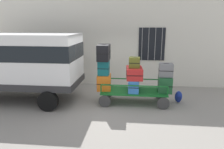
{
  "coord_description": "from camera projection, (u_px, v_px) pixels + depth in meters",
  "views": [
    {
      "loc": [
        0.72,
        -7.42,
        2.91
      ],
      "look_at": [
        -0.05,
        0.05,
        1.08
      ],
      "focal_mm": 33.41,
      "sensor_mm": 36.0,
      "label": 1
    }
  ],
  "objects": [
    {
      "name": "luggage_cart",
      "position": [
        134.0,
        93.0,
        7.81
      ],
      "size": [
        2.5,
        1.11,
        0.48
      ],
      "color": "#146023",
      "rests_on": "ground"
    },
    {
      "name": "suitcase_center_bottom",
      "position": [
        165.0,
        84.0,
        7.62
      ],
      "size": [
        0.52,
        0.67,
        0.57
      ],
      "color": "#194C28",
      "rests_on": "luggage_cart"
    },
    {
      "name": "suitcase_left_bottom",
      "position": [
        104.0,
        82.0,
        7.86
      ],
      "size": [
        0.57,
        0.63,
        0.58
      ],
      "color": "orange",
      "rests_on": "luggage_cart"
    },
    {
      "name": "suitcase_left_middle",
      "position": [
        104.0,
        68.0,
        7.67
      ],
      "size": [
        0.42,
        0.36,
        0.55
      ],
      "color": "#0F5960",
      "rests_on": "suitcase_left_bottom"
    },
    {
      "name": "suitcase_center_middle",
      "position": [
        166.0,
        70.0,
        7.47
      ],
      "size": [
        0.5,
        0.38,
        0.49
      ],
      "color": "slate",
      "rests_on": "suitcase_center_bottom"
    },
    {
      "name": "suitcase_midleft_bottom",
      "position": [
        134.0,
        85.0,
        7.74
      ],
      "size": [
        0.42,
        0.89,
        0.47
      ],
      "color": "#3372C6",
      "rests_on": "luggage_cart"
    },
    {
      "name": "ground_plane",
      "position": [
        113.0,
        102.0,
        7.93
      ],
      "size": [
        40.0,
        40.0,
        0.0
      ],
      "primitive_type": "plane",
      "color": "gray"
    },
    {
      "name": "backpack",
      "position": [
        178.0,
        97.0,
        7.91
      ],
      "size": [
        0.27,
        0.22,
        0.44
      ],
      "color": "navy",
      "rests_on": "ground"
    },
    {
      "name": "van",
      "position": [
        19.0,
        60.0,
        7.89
      ],
      "size": [
        4.53,
        2.07,
        2.56
      ],
      "color": "white",
      "rests_on": "ground"
    },
    {
      "name": "suitcase_midleft_middle",
      "position": [
        134.0,
        73.0,
        7.63
      ],
      "size": [
        0.63,
        0.9,
        0.42
      ],
      "color": "#B21E1E",
      "rests_on": "suitcase_midleft_bottom"
    },
    {
      "name": "building_wall",
      "position": [
        119.0,
        33.0,
        9.81
      ],
      "size": [
        12.0,
        0.38,
        5.0
      ],
      "color": "silver",
      "rests_on": "ground"
    },
    {
      "name": "cart_railing",
      "position": [
        134.0,
        83.0,
        7.72
      ],
      "size": [
        2.38,
        0.98,
        0.35
      ],
      "color": "#146023",
      "rests_on": "luggage_cart"
    },
    {
      "name": "suitcase_left_top",
      "position": [
        104.0,
        53.0,
        7.59
      ],
      "size": [
        0.43,
        0.82,
        0.58
      ],
      "color": "black",
      "rests_on": "suitcase_left_middle"
    },
    {
      "name": "suitcase_midleft_top",
      "position": [
        135.0,
        62.0,
        7.52
      ],
      "size": [
        0.41,
        0.38,
        0.38
      ],
      "color": "#4C5119",
      "rests_on": "suitcase_midleft_middle"
    }
  ]
}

